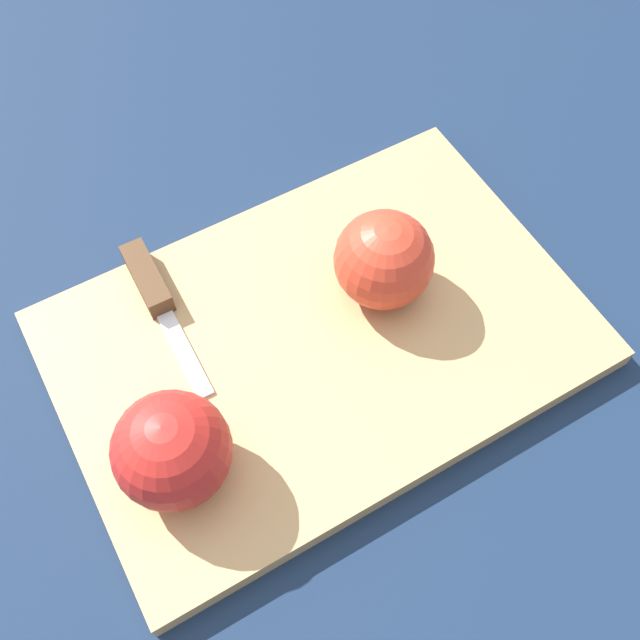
% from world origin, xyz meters
% --- Properties ---
extents(ground_plane, '(4.00, 4.00, 0.00)m').
position_xyz_m(ground_plane, '(0.00, 0.00, 0.00)').
color(ground_plane, '#14233D').
extents(cutting_board, '(0.43, 0.31, 0.02)m').
position_xyz_m(cutting_board, '(0.00, 0.00, 0.01)').
color(cutting_board, tan).
rests_on(cutting_board, ground_plane).
extents(apple_half_left, '(0.08, 0.08, 0.08)m').
position_xyz_m(apple_half_left, '(-0.06, -0.02, 0.06)').
color(apple_half_left, red).
rests_on(apple_half_left, cutting_board).
extents(apple_half_right, '(0.08, 0.08, 0.08)m').
position_xyz_m(apple_half_right, '(0.14, 0.06, 0.06)').
color(apple_half_right, red).
rests_on(apple_half_right, cutting_board).
extents(knife, '(0.02, 0.15, 0.02)m').
position_xyz_m(knife, '(0.11, -0.09, 0.03)').
color(knife, silver).
rests_on(knife, cutting_board).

